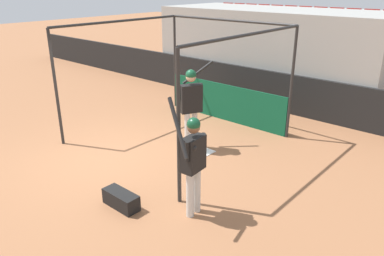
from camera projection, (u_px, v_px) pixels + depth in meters
ground_plane at (110, 158)px, 8.27m from camera, size 60.00×60.00×0.00m
outfield_wall at (246, 85)px, 11.79m from camera, size 24.00×0.12×1.16m
bleacher_section at (275, 52)px, 12.64m from camera, size 7.60×3.20×2.84m
batting_cage at (208, 84)px, 9.56m from camera, size 3.90×3.98×2.74m
home_plate at (202, 152)px, 8.53m from camera, size 0.44×0.44×0.02m
player_batter at (191, 101)px, 8.34m from camera, size 0.57×0.95×1.97m
player_waiting at (193, 158)px, 5.90m from camera, size 0.57×0.75×2.06m
equipment_bag at (121, 199)px, 6.43m from camera, size 0.70×0.28×0.28m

